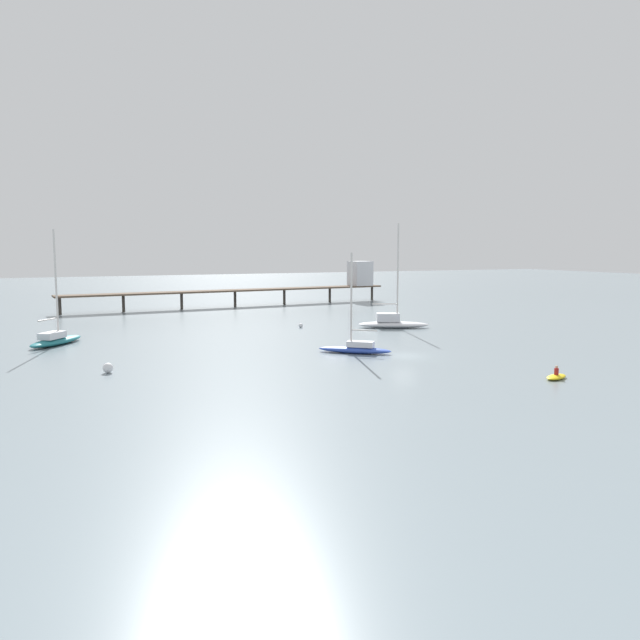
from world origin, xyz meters
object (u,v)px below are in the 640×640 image
(sailboat_white, at_px, (392,322))
(dinghy_yellow, at_px, (556,376))
(sailboat_blue, at_px, (356,347))
(pier, at_px, (302,282))
(sailboat_teal, at_px, (56,338))
(mooring_buoy_near, at_px, (301,325))
(mooring_buoy_mid, at_px, (108,368))

(sailboat_white, distance_m, dinghy_yellow, 35.22)
(sailboat_white, bearing_deg, dinghy_yellow, -98.14)
(sailboat_white, xyz_separation_m, sailboat_blue, (-14.30, -16.45, -0.18))
(pier, bearing_deg, sailboat_teal, -140.80)
(sailboat_white, xyz_separation_m, mooring_buoy_near, (-11.42, 5.28, -0.54))
(pier, distance_m, sailboat_blue, 59.33)
(pier, xyz_separation_m, dinghy_yellow, (-8.38, -74.93, -4.10))
(mooring_buoy_near, relative_size, mooring_buoy_mid, 0.68)
(pier, distance_m, mooring_buoy_mid, 70.94)
(sailboat_teal, relative_size, sailboat_blue, 1.24)
(dinghy_yellow, bearing_deg, sailboat_white, 81.86)
(mooring_buoy_near, xyz_separation_m, mooring_buoy_mid, (-27.50, -22.03, 0.15))
(mooring_buoy_mid, bearing_deg, sailboat_teal, 100.71)
(sailboat_teal, xyz_separation_m, sailboat_blue, (28.28, -19.02, -0.08))
(dinghy_yellow, bearing_deg, mooring_buoy_mid, 151.90)
(sailboat_white, bearing_deg, pier, 85.15)
(dinghy_yellow, bearing_deg, mooring_buoy_near, 99.11)
(mooring_buoy_mid, bearing_deg, sailboat_white, 23.28)
(sailboat_blue, bearing_deg, sailboat_white, 49.01)
(pier, relative_size, mooring_buoy_near, 103.14)
(pier, distance_m, mooring_buoy_near, 38.02)
(sailboat_blue, xyz_separation_m, mooring_buoy_mid, (-24.63, -0.29, -0.21))
(sailboat_blue, bearing_deg, dinghy_yellow, -63.17)
(pier, xyz_separation_m, sailboat_teal, (-45.97, -37.50, -3.57))
(mooring_buoy_near, height_order, mooring_buoy_mid, mooring_buoy_mid)
(sailboat_teal, relative_size, dinghy_yellow, 4.39)
(sailboat_teal, height_order, mooring_buoy_mid, sailboat_teal)
(pier, height_order, mooring_buoy_mid, pier)
(sailboat_blue, height_order, mooring_buoy_near, sailboat_blue)
(pier, relative_size, sailboat_blue, 6.02)
(mooring_buoy_mid, bearing_deg, dinghy_yellow, -28.10)
(pier, xyz_separation_m, mooring_buoy_mid, (-42.32, -56.81, -3.86))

